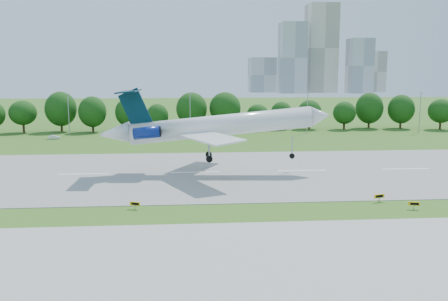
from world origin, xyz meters
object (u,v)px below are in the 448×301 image
taxi_sign_left (135,204)px  service_vehicle_b (110,134)px  service_vehicle_a (54,137)px  airliner (209,126)px

taxi_sign_left → service_vehicle_b: 80.12m
taxi_sign_left → service_vehicle_a: 79.40m
service_vehicle_b → taxi_sign_left: bearing=-143.6°
airliner → service_vehicle_a: (-40.37, 49.77, -8.07)m
airliner → taxi_sign_left: airliner is taller
service_vehicle_b → airliner: bearing=-128.7°
service_vehicle_a → airliner: bearing=-152.2°
airliner → taxi_sign_left: bearing=-113.6°
airliner → service_vehicle_b: (-26.00, 54.64, -8.05)m
service_vehicle_a → service_vehicle_b: service_vehicle_b is taller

